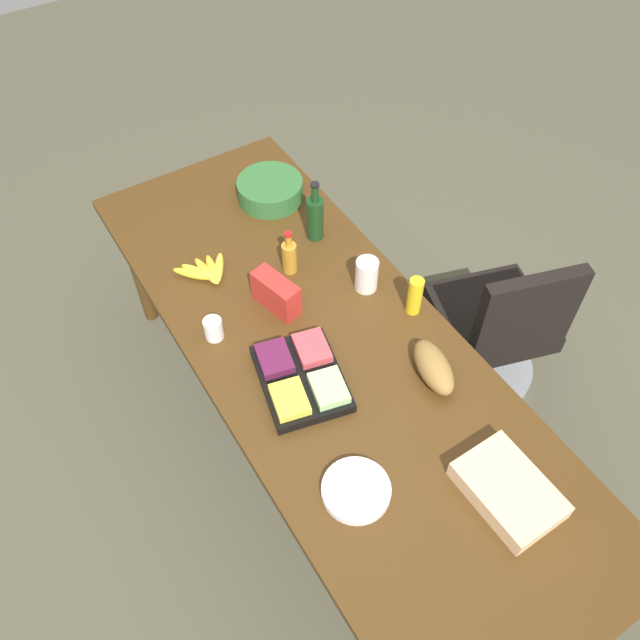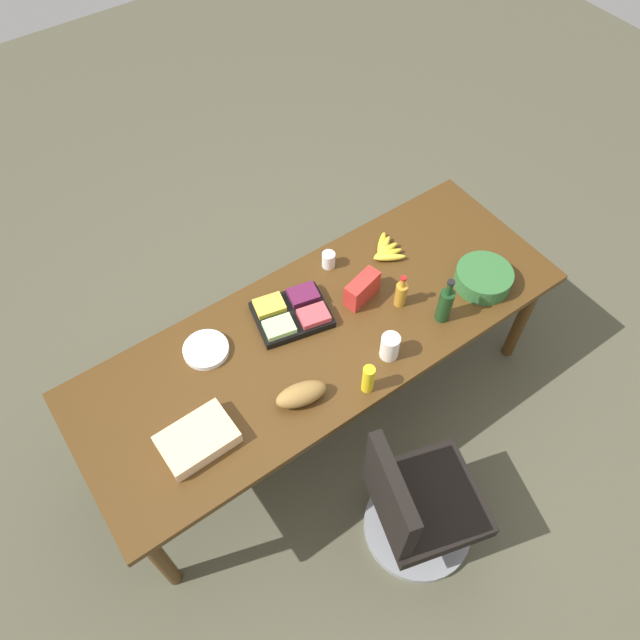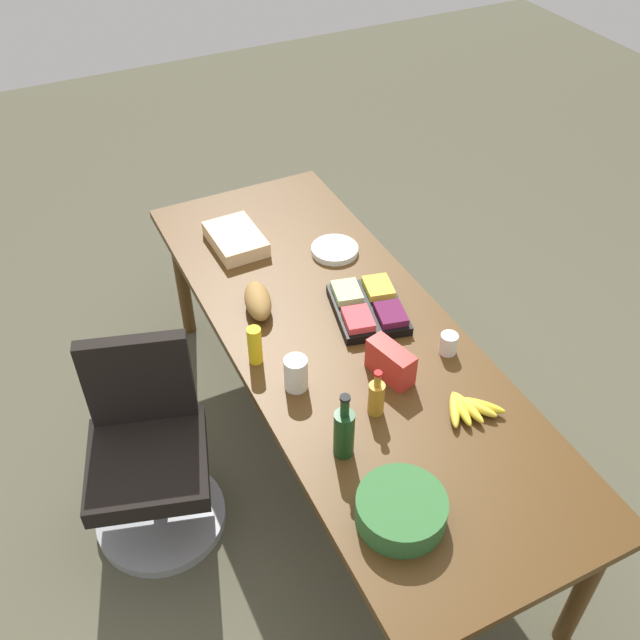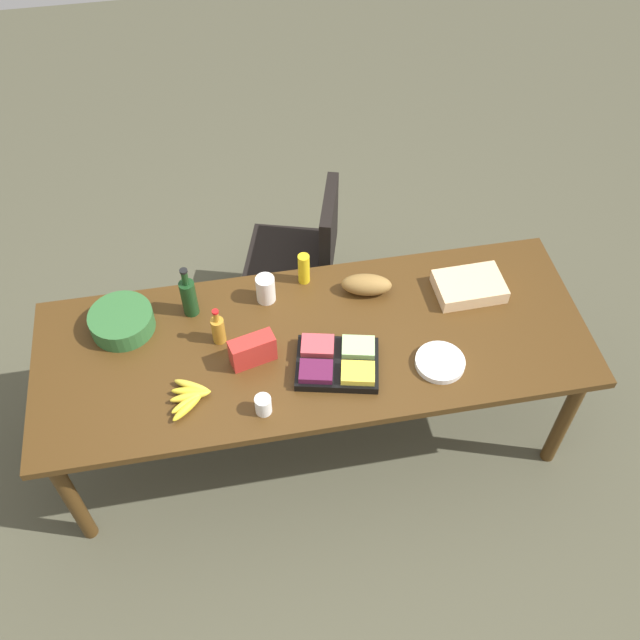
# 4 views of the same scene
# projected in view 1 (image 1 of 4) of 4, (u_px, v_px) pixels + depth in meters

# --- Properties ---
(ground_plane) EXTENTS (10.00, 10.00, 0.00)m
(ground_plane) POSITION_uv_depth(u_px,v_px,m) (326.00, 448.00, 3.02)
(ground_plane) COLOR #4F4D3A
(conference_table) EXTENTS (2.51, 0.92, 0.77)m
(conference_table) POSITION_uv_depth(u_px,v_px,m) (327.00, 360.00, 2.48)
(conference_table) COLOR #492E12
(conference_table) RESTS_ON ground
(office_chair) EXTENTS (0.60, 0.60, 0.89)m
(office_chair) POSITION_uv_depth(u_px,v_px,m) (492.00, 334.00, 3.01)
(office_chair) COLOR gray
(office_chair) RESTS_ON ground
(banana_bunch) EXTENTS (0.19, 0.23, 0.04)m
(banana_bunch) POSITION_uv_depth(u_px,v_px,m) (206.00, 271.00, 2.64)
(banana_bunch) COLOR yellow
(banana_bunch) RESTS_ON conference_table
(fruit_platter) EXTENTS (0.41, 0.35, 0.07)m
(fruit_platter) POSITION_uv_depth(u_px,v_px,m) (301.00, 377.00, 2.30)
(fruit_platter) COLOR black
(fruit_platter) RESTS_ON conference_table
(sheet_cake) EXTENTS (0.32, 0.23, 0.07)m
(sheet_cake) POSITION_uv_depth(u_px,v_px,m) (508.00, 490.00, 2.03)
(sheet_cake) COLOR beige
(sheet_cake) RESTS_ON conference_table
(paper_cup) EXTENTS (0.08, 0.08, 0.09)m
(paper_cup) POSITION_uv_depth(u_px,v_px,m) (213.00, 329.00, 2.42)
(paper_cup) COLOR white
(paper_cup) RESTS_ON conference_table
(mayo_jar) EXTENTS (0.11, 0.11, 0.14)m
(mayo_jar) POSITION_uv_depth(u_px,v_px,m) (367.00, 275.00, 2.56)
(mayo_jar) COLOR white
(mayo_jar) RESTS_ON conference_table
(salad_bowl) EXTENTS (0.31, 0.31, 0.10)m
(salad_bowl) POSITION_uv_depth(u_px,v_px,m) (270.00, 190.00, 2.92)
(salad_bowl) COLOR #306631
(salad_bowl) RESTS_ON conference_table
(wine_bottle) EXTENTS (0.08, 0.08, 0.28)m
(wine_bottle) POSITION_uv_depth(u_px,v_px,m) (315.00, 217.00, 2.71)
(wine_bottle) COLOR #173B19
(wine_bottle) RESTS_ON conference_table
(bread_loaf) EXTENTS (0.26, 0.16, 0.10)m
(bread_loaf) POSITION_uv_depth(u_px,v_px,m) (434.00, 367.00, 2.31)
(bread_loaf) COLOR olive
(bread_loaf) RESTS_ON conference_table
(paper_plate_stack) EXTENTS (0.26, 0.26, 0.03)m
(paper_plate_stack) POSITION_uv_depth(u_px,v_px,m) (356.00, 490.00, 2.05)
(paper_plate_stack) COLOR white
(paper_plate_stack) RESTS_ON conference_table
(mustard_bottle) EXTENTS (0.06, 0.06, 0.17)m
(mustard_bottle) POSITION_uv_depth(u_px,v_px,m) (415.00, 296.00, 2.47)
(mustard_bottle) COLOR yellow
(mustard_bottle) RESTS_ON conference_table
(dressing_bottle) EXTENTS (0.07, 0.07, 0.20)m
(dressing_bottle) POSITION_uv_depth(u_px,v_px,m) (289.00, 256.00, 2.61)
(dressing_bottle) COLOR #BD8526
(dressing_bottle) RESTS_ON conference_table
(chip_bag_red) EXTENTS (0.21, 0.13, 0.14)m
(chip_bag_red) POSITION_uv_depth(u_px,v_px,m) (276.00, 293.00, 2.50)
(chip_bag_red) COLOR red
(chip_bag_red) RESTS_ON conference_table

